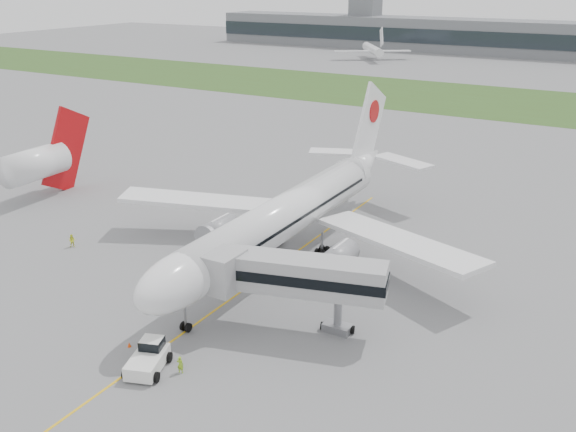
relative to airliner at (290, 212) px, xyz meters
The scene contains 14 objects.
ground 7.47m from the airliner, 90.00° to the right, with size 600.00×600.00×0.00m, color slate.
apron_markings 11.38m from the airliner, 90.00° to the right, with size 70.00×70.00×0.04m, color #ECB114, non-canonical shape.
grass_strip 115.27m from the airliner, 90.00° to the left, with size 600.00×50.00×0.02m, color #35521E.
terminal_building 225.01m from the airliner, 90.00° to the left, with size 320.00×22.30×14.00m.
control_tower 244.38m from the airliner, 111.62° to the left, with size 12.00×12.00×56.00m, color slate, non-canonical shape.
airliner is the anchor object (origin of this frame).
pushback_tug 26.68m from the airliner, 87.62° to the right, with size 4.23×5.14×2.33m.
jet_bridge 16.85m from the airliner, 59.76° to the right, with size 16.19×8.61×7.67m.
safety_cone_left 25.38m from the airliner, 96.35° to the right, with size 0.35×0.35×0.48m, color #E9460C.
safety_cone_right 28.39m from the airliner, 88.97° to the right, with size 0.42×0.42×0.57m, color #E9460C.
ground_crew_near 26.24m from the airliner, 81.32° to the right, with size 0.58×0.38×1.60m, color #8EC621.
ground_crew_far 27.59m from the airliner, 156.05° to the right, with size 0.82×0.64×1.69m, color yellow.
neighbor_aircraft 43.53m from the airliner, behind, with size 5.14×16.87×13.78m.
distant_aircraft_left 193.72m from the airliner, 110.11° to the left, with size 30.37×26.79×11.61m, color white, non-canonical shape.
Camera 1 is at (34.99, -56.18, 31.74)m, focal length 40.00 mm.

